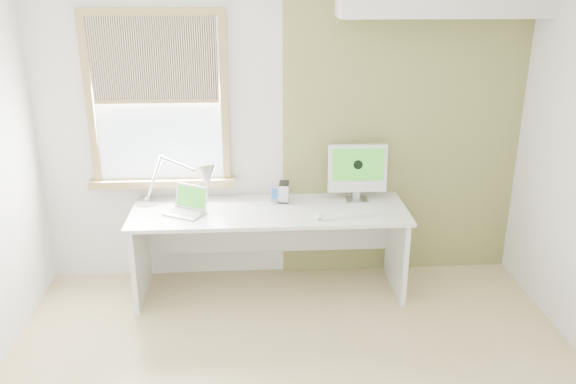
{
  "coord_description": "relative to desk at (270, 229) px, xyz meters",
  "views": [
    {
      "loc": [
        -0.25,
        -3.04,
        2.52
      ],
      "look_at": [
        0.0,
        1.05,
        1.0
      ],
      "focal_mm": 37.28,
      "sensor_mm": 36.0,
      "label": 1
    }
  ],
  "objects": [
    {
      "name": "laptop",
      "position": [
        -0.64,
        -0.08,
        0.25
      ],
      "size": [
        0.37,
        0.35,
        0.21
      ],
      "color": "#B1B3B6",
      "rests_on": "desk"
    },
    {
      "name": "imac",
      "position": [
        0.73,
        0.12,
        0.46
      ],
      "size": [
        0.48,
        0.16,
        0.47
      ],
      "color": "#B1B3B6",
      "rests_on": "desk"
    },
    {
      "name": "room",
      "position": [
        0.13,
        -1.44,
        0.77
      ],
      "size": [
        4.04,
        3.54,
        2.64
      ],
      "color": "tan",
      "rests_on": "ground"
    },
    {
      "name": "accent_wall",
      "position": [
        1.13,
        0.3,
        0.77
      ],
      "size": [
        2.0,
        0.02,
        2.6
      ],
      "primitive_type": "cube",
      "color": "olive",
      "rests_on": "room"
    },
    {
      "name": "desk",
      "position": [
        0.0,
        0.0,
        0.0
      ],
      "size": [
        2.2,
        0.7,
        0.73
      ],
      "color": "white",
      "rests_on": "room"
    },
    {
      "name": "keyboard",
      "position": [
        0.6,
        -0.23,
        0.2
      ],
      "size": [
        0.45,
        0.2,
        0.02
      ],
      "color": "white",
      "rests_on": "desk"
    },
    {
      "name": "desk_lamp",
      "position": [
        -0.59,
        0.08,
        0.41
      ],
      "size": [
        0.72,
        0.31,
        0.41
      ],
      "color": "#B1B3B6",
      "rests_on": "desk"
    },
    {
      "name": "mouse",
      "position": [
        0.38,
        -0.26,
        0.21
      ],
      "size": [
        0.1,
        0.12,
        0.03
      ],
      "primitive_type": "ellipsoid",
      "rotation": [
        0.0,
        0.0,
        -0.38
      ],
      "color": "white",
      "rests_on": "desk"
    },
    {
      "name": "phone_dock",
      "position": [
        0.04,
        0.08,
        0.24
      ],
      "size": [
        0.09,
        0.09,
        0.14
      ],
      "color": "#B1B3B6",
      "rests_on": "desk"
    },
    {
      "name": "window",
      "position": [
        -0.87,
        0.27,
        1.01
      ],
      "size": [
        1.2,
        0.14,
        1.42
      ],
      "color": "olive",
      "rests_on": "room"
    },
    {
      "name": "external_drive",
      "position": [
        0.13,
        0.12,
        0.28
      ],
      "size": [
        0.09,
        0.13,
        0.16
      ],
      "color": "#B1B3B6",
      "rests_on": "desk"
    }
  ]
}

